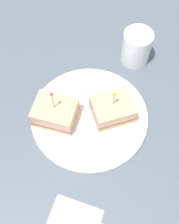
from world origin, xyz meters
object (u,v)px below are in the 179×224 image
(sandwich_half_front, at_px, (55,113))
(sandwich_half_back, at_px, (113,109))
(plate, at_px, (90,117))
(drink_glass, at_px, (136,49))
(napkin, at_px, (73,224))

(sandwich_half_front, bearing_deg, sandwich_half_back, 104.27)
(plate, bearing_deg, drink_glass, 155.93)
(sandwich_half_front, distance_m, napkin, 0.25)
(plate, height_order, sandwich_half_back, sandwich_half_back)
(plate, distance_m, sandwich_half_front, 0.09)
(plate, distance_m, sandwich_half_back, 0.06)
(sandwich_half_front, xyz_separation_m, drink_glass, (-0.22, 0.17, 0.01))
(plate, height_order, napkin, plate)
(napkin, bearing_deg, sandwich_half_back, 170.51)
(drink_glass, bearing_deg, napkin, -10.24)
(plate, xyz_separation_m, drink_glass, (-0.20, 0.09, 0.04))
(sandwich_half_back, bearing_deg, sandwich_half_front, -75.73)
(sandwich_half_back, height_order, drink_glass, sandwich_half_back)
(sandwich_half_back, relative_size, napkin, 1.12)
(plate, bearing_deg, sandwich_half_back, 105.91)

